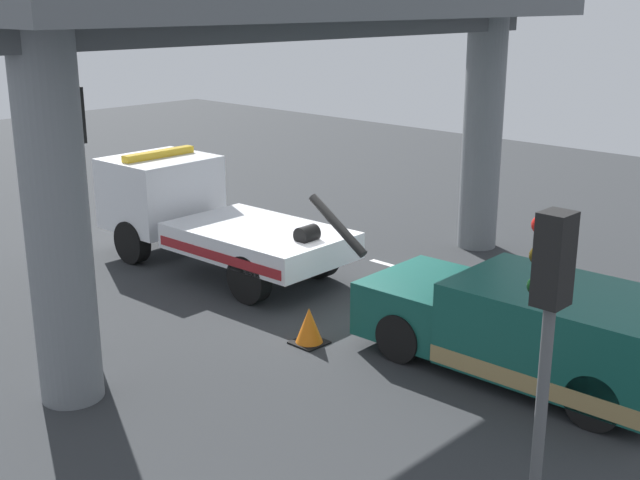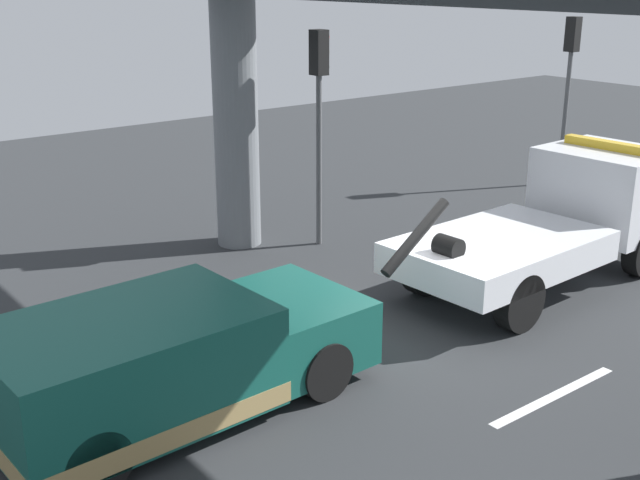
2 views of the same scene
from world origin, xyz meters
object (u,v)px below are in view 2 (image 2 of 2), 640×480
object	(u,v)px
traffic_light_far	(320,92)
traffic_cone_orange	(305,297)
traffic_light_mid	(570,64)
tow_truck_white	(563,216)
towed_van_green	(169,362)

from	to	relation	value
traffic_light_far	traffic_cone_orange	world-z (taller)	traffic_light_far
traffic_light_far	traffic_light_mid	bearing A→B (deg)	0.00
traffic_light_mid	traffic_light_far	bearing A→B (deg)	180.00
traffic_light_mid	traffic_cone_orange	xyz separation A→B (m)	(-11.04, -2.83, -2.96)
tow_truck_white	traffic_light_mid	size ratio (longest dim) A/B	1.62
traffic_light_far	traffic_cone_orange	distance (m)	4.83
towed_van_green	traffic_light_far	world-z (taller)	traffic_light_far
tow_truck_white	traffic_light_mid	distance (m)	7.73
traffic_cone_orange	tow_truck_white	bearing A→B (deg)	-17.15
tow_truck_white	traffic_light_mid	world-z (taller)	traffic_light_mid
traffic_light_mid	tow_truck_white	bearing A→B (deg)	-143.96
traffic_light_far	traffic_cone_orange	size ratio (longest dim) A/B	6.76
towed_van_green	traffic_light_far	xyz separation A→B (m)	(5.97, 4.41, 2.51)
tow_truck_white	traffic_cone_orange	distance (m)	5.33
towed_van_green	traffic_light_mid	size ratio (longest dim) A/B	1.17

